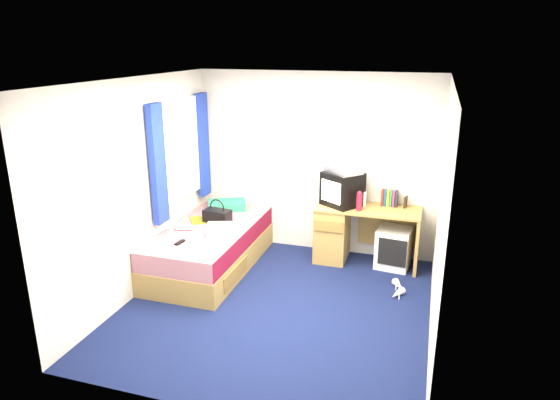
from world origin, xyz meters
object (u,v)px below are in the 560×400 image
(vcr, at_px, (343,169))
(remote_control, at_px, (180,242))
(colour_swatch_fan, at_px, (192,242))
(white_heels, at_px, (398,290))
(pink_water_bottle, at_px, (359,202))
(storage_cube, at_px, (394,248))
(towel, at_px, (220,229))
(aerosol_can, at_px, (364,199))
(magazine, at_px, (199,220))
(handbag, at_px, (217,216))
(desk, at_px, (346,231))
(water_bottle, at_px, (185,228))
(pillow, at_px, (227,205))
(crt_tv, at_px, (342,189))
(picture_frame, at_px, (406,202))
(bed, at_px, (211,247))

(vcr, xyz_separation_m, remote_control, (-1.63, -1.31, -0.67))
(colour_swatch_fan, height_order, white_heels, colour_swatch_fan)
(colour_swatch_fan, bearing_deg, pink_water_bottle, 31.97)
(storage_cube, relative_size, towel, 1.57)
(aerosol_can, relative_size, magazine, 0.68)
(vcr, height_order, handbag, vcr)
(desk, height_order, white_heels, desk)
(magazine, height_order, water_bottle, water_bottle)
(pillow, relative_size, storage_cube, 0.99)
(water_bottle, xyz_separation_m, white_heels, (2.58, 0.19, -0.54))
(storage_cube, height_order, pink_water_bottle, pink_water_bottle)
(pillow, height_order, water_bottle, pillow)
(storage_cube, xyz_separation_m, water_bottle, (-2.46, -0.90, 0.32))
(crt_tv, distance_m, aerosol_can, 0.30)
(picture_frame, bearing_deg, towel, -142.48)
(desk, xyz_separation_m, colour_swatch_fan, (-1.58, -1.24, 0.14))
(pink_water_bottle, bearing_deg, desk, 139.03)
(crt_tv, xyz_separation_m, pink_water_bottle, (0.24, -0.15, -0.10))
(remote_control, bearing_deg, bed, 86.45)
(towel, xyz_separation_m, water_bottle, (-0.46, -0.03, -0.02))
(handbag, relative_size, magazine, 1.27)
(vcr, height_order, white_heels, vcr)
(pillow, height_order, picture_frame, picture_frame)
(remote_control, bearing_deg, picture_frame, 38.40)
(aerosol_can, bearing_deg, water_bottle, -154.72)
(pink_water_bottle, relative_size, white_heels, 0.50)
(bed, distance_m, handbag, 0.41)
(crt_tv, relative_size, colour_swatch_fan, 2.64)
(bed, relative_size, picture_frame, 14.29)
(vcr, xyz_separation_m, pink_water_bottle, (0.24, -0.16, -0.36))
(picture_frame, height_order, colour_swatch_fan, picture_frame)
(picture_frame, bearing_deg, pillow, -165.05)
(towel, bearing_deg, storage_cube, 23.37)
(storage_cube, distance_m, remote_control, 2.67)
(water_bottle, relative_size, remote_control, 1.25)
(magazine, distance_m, remote_control, 0.76)
(storage_cube, relative_size, white_heels, 1.16)
(pillow, height_order, storage_cube, pillow)
(bed, xyz_separation_m, handbag, (0.02, 0.19, 0.36))
(crt_tv, xyz_separation_m, magazine, (-1.75, -0.55, -0.42))
(crt_tv, bearing_deg, magazine, -128.30)
(white_heels, bearing_deg, colour_swatch_fan, -167.63)
(pink_water_bottle, bearing_deg, crt_tv, 148.08)
(pillow, distance_m, aerosol_can, 1.89)
(pink_water_bottle, relative_size, water_bottle, 1.11)
(magazine, bearing_deg, pillow, 73.64)
(pillow, distance_m, vcr, 1.71)
(aerosol_can, bearing_deg, vcr, -171.50)
(towel, xyz_separation_m, magazine, (-0.45, 0.33, -0.05))
(remote_control, bearing_deg, handbag, 87.51)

